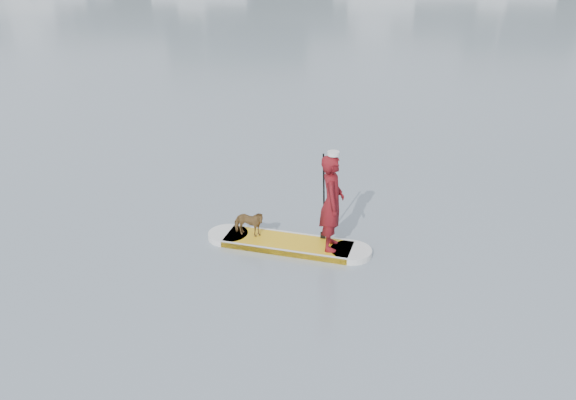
{
  "coord_description": "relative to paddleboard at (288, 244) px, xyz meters",
  "views": [
    {
      "loc": [
        -1.38,
        -12.44,
        6.06
      ],
      "look_at": [
        -1.97,
        -1.43,
        1.0
      ],
      "focal_mm": 40.0,
      "sensor_mm": 36.0,
      "label": 1
    }
  ],
  "objects": [
    {
      "name": "paddle",
      "position": [
        0.68,
        0.14,
        0.74
      ],
      "size": [
        0.1,
        0.3,
        2.0
      ],
      "rotation": [
        0.0,
        0.0,
        -0.23
      ],
      "color": "black",
      "rests_on": "ground"
    },
    {
      "name": "white_cap",
      "position": [
        0.83,
        -0.19,
        1.97
      ],
      "size": [
        0.22,
        0.22,
        0.07
      ],
      "primitive_type": "cylinder",
      "color": "silver",
      "rests_on": "paddler"
    },
    {
      "name": "paddler",
      "position": [
        0.83,
        -0.19,
        1.0
      ],
      "size": [
        0.48,
        0.7,
        1.87
      ],
      "primitive_type": "imported",
      "rotation": [
        0.0,
        0.0,
        1.53
      ],
      "color": "maroon",
      "rests_on": "paddleboard"
    },
    {
      "name": "ground",
      "position": [
        1.97,
        1.43,
        -0.06
      ],
      "size": [
        140.0,
        140.0,
        0.0
      ],
      "primitive_type": "plane",
      "color": "slate",
      "rests_on": "ground"
    },
    {
      "name": "paddleboard",
      "position": [
        0.0,
        0.0,
        0.0
      ],
      "size": [
        3.24,
        1.36,
        0.12
      ],
      "rotation": [
        0.0,
        0.0,
        -0.23
      ],
      "color": "yellow",
      "rests_on": "ground"
    },
    {
      "name": "dog",
      "position": [
        -0.79,
        0.18,
        0.34
      ],
      "size": [
        0.71,
        0.45,
        0.55
      ],
      "primitive_type": "imported",
      "rotation": [
        0.0,
        0.0,
        1.33
      ],
      "color": "brown",
      "rests_on": "paddleboard"
    }
  ]
}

